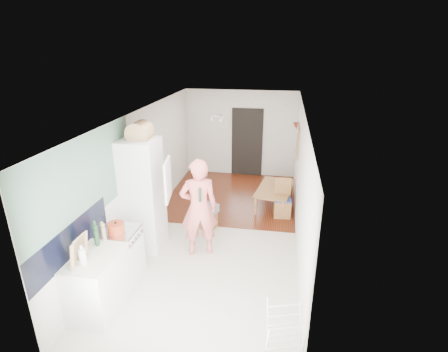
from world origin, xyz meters
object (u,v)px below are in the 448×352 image
(stool, at_px, (208,220))
(dining_chair, at_px, (283,199))
(dining_table, at_px, (276,198))
(person, at_px, (199,199))
(drying_rack, at_px, (284,340))

(stool, bearing_deg, dining_chair, 27.93)
(dining_table, relative_size, dining_chair, 1.35)
(dining_table, distance_m, stool, 1.90)
(person, xyz_separation_m, dining_chair, (1.50, 1.76, -0.66))
(person, distance_m, dining_table, 2.77)
(dining_chair, bearing_deg, dining_table, 103.97)
(dining_table, bearing_deg, person, 158.19)
(stool, xyz_separation_m, drying_rack, (1.62, -3.21, 0.22))
(stool, bearing_deg, dining_table, 43.70)
(person, bearing_deg, dining_table, -139.49)
(drying_rack, bearing_deg, person, 108.39)
(dining_table, height_order, drying_rack, drying_rack)
(stool, bearing_deg, person, -87.74)
(stool, relative_size, drying_rack, 0.47)
(dining_table, distance_m, drying_rack, 4.53)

